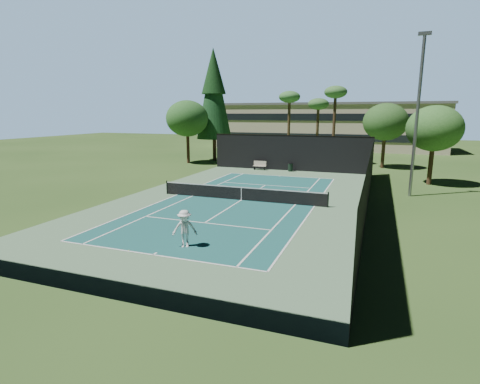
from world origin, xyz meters
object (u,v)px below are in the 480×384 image
(player, at_px, (185,229))
(tennis_ball_c, at_px, (299,190))
(tennis_ball_a, at_px, (129,250))
(tennis_ball_b, at_px, (219,188))
(park_bench, at_px, (260,165))
(tennis_net, at_px, (241,193))
(trash_bin, at_px, (290,167))
(tennis_ball_d, at_px, (194,189))

(player, height_order, tennis_ball_c, player)
(tennis_ball_a, relative_size, tennis_ball_b, 0.80)
(tennis_ball_b, height_order, park_bench, park_bench)
(tennis_ball_c, bearing_deg, tennis_ball_b, -168.03)
(tennis_net, relative_size, tennis_ball_a, 219.80)
(tennis_ball_a, bearing_deg, player, 32.32)
(tennis_ball_c, bearing_deg, tennis_net, -122.95)
(player, relative_size, tennis_ball_c, 24.90)
(tennis_ball_c, distance_m, trash_bin, 10.72)
(tennis_ball_c, bearing_deg, park_bench, 123.06)
(tennis_net, distance_m, park_bench, 15.74)
(trash_bin, bearing_deg, tennis_net, -91.03)
(player, relative_size, tennis_ball_b, 25.56)
(player, distance_m, trash_bin, 25.83)
(tennis_net, height_order, trash_bin, tennis_net)
(park_bench, height_order, trash_bin, park_bench)
(tennis_ball_c, xyz_separation_m, park_bench, (-6.67, 10.24, 0.51))
(tennis_net, xyz_separation_m, player, (0.87, -10.41, 0.37))
(player, bearing_deg, tennis_ball_a, -172.03)
(tennis_ball_b, relative_size, tennis_ball_c, 0.97)
(tennis_ball_a, height_order, park_bench, park_bench)
(tennis_ball_d, bearing_deg, tennis_ball_c, 17.32)
(tennis_ball_a, relative_size, trash_bin, 0.06)
(tennis_ball_b, distance_m, park_bench, 11.68)
(trash_bin, bearing_deg, tennis_ball_d, -113.20)
(tennis_ball_b, relative_size, trash_bin, 0.08)
(player, distance_m, tennis_ball_c, 15.77)
(player, xyz_separation_m, tennis_ball_d, (-6.15, 12.87, -0.90))
(tennis_net, distance_m, tennis_ball_b, 5.07)
(player, relative_size, tennis_ball_d, 27.55)
(trash_bin, bearing_deg, player, -88.67)
(tennis_net, height_order, tennis_ball_b, tennis_net)
(tennis_ball_c, relative_size, trash_bin, 0.08)
(tennis_ball_b, distance_m, tennis_ball_c, 6.90)
(park_bench, bearing_deg, tennis_ball_b, -90.43)
(tennis_net, bearing_deg, trash_bin, 88.97)
(tennis_ball_c, distance_m, tennis_ball_d, 9.01)
(tennis_ball_a, bearing_deg, trash_bin, 86.52)
(tennis_ball_a, distance_m, tennis_ball_d, 14.82)
(tennis_ball_d, xyz_separation_m, trash_bin, (5.55, 12.95, 0.44))
(tennis_ball_c, bearing_deg, tennis_ball_d, -162.68)
(tennis_ball_b, bearing_deg, park_bench, 89.57)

